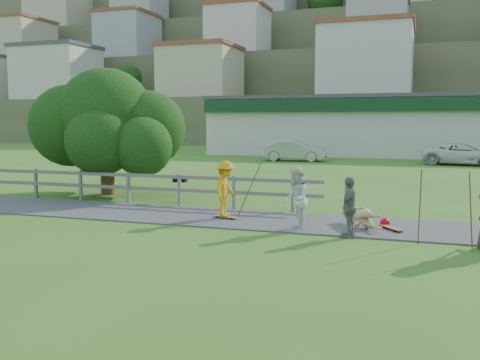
{
  "coord_description": "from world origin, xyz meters",
  "views": [
    {
      "loc": [
        5.86,
        -13.28,
        2.88
      ],
      "look_at": [
        0.65,
        2.0,
        1.12
      ],
      "focal_mm": 40.0,
      "sensor_mm": 36.0,
      "label": 1
    }
  ],
  "objects_px": {
    "car_silver": "(294,151)",
    "spectator_b": "(349,207)",
    "car_white": "(464,154)",
    "skater_fallen": "(361,217)",
    "spectator_a": "(296,199)",
    "skater_rider": "(225,192)",
    "tree": "(107,140)",
    "bbq": "(180,189)"
  },
  "relations": [
    {
      "from": "car_white",
      "to": "skater_rider",
      "type": "bearing_deg",
      "value": 169.85
    },
    {
      "from": "skater_rider",
      "to": "car_white",
      "type": "relative_size",
      "value": 0.31
    },
    {
      "from": "spectator_a",
      "to": "tree",
      "type": "xyz_separation_m",
      "value": [
        -8.73,
        4.66,
        1.31
      ]
    },
    {
      "from": "skater_rider",
      "to": "car_silver",
      "type": "distance_m",
      "value": 24.15
    },
    {
      "from": "spectator_b",
      "to": "skater_rider",
      "type": "bearing_deg",
      "value": -103.16
    },
    {
      "from": "spectator_a",
      "to": "car_white",
      "type": "height_order",
      "value": "spectator_a"
    },
    {
      "from": "car_silver",
      "to": "spectator_a",
      "type": "bearing_deg",
      "value": -171.0
    },
    {
      "from": "spectator_a",
      "to": "tree",
      "type": "relative_size",
      "value": 0.27
    },
    {
      "from": "spectator_a",
      "to": "car_white",
      "type": "relative_size",
      "value": 0.33
    },
    {
      "from": "skater_rider",
      "to": "tree",
      "type": "height_order",
      "value": "tree"
    },
    {
      "from": "car_white",
      "to": "spectator_a",
      "type": "bearing_deg",
      "value": 175.51
    },
    {
      "from": "skater_rider",
      "to": "car_white",
      "type": "bearing_deg",
      "value": -17.9
    },
    {
      "from": "skater_rider",
      "to": "tree",
      "type": "xyz_separation_m",
      "value": [
        -6.39,
        3.71,
        1.34
      ]
    },
    {
      "from": "spectator_b",
      "to": "skater_fallen",
      "type": "bearing_deg",
      "value": 177.33
    },
    {
      "from": "spectator_b",
      "to": "tree",
      "type": "relative_size",
      "value": 0.25
    },
    {
      "from": "spectator_b",
      "to": "car_silver",
      "type": "xyz_separation_m",
      "value": [
        -7.22,
        25.19,
        0.0
      ]
    },
    {
      "from": "skater_fallen",
      "to": "car_white",
      "type": "distance_m",
      "value": 24.29
    },
    {
      "from": "skater_fallen",
      "to": "spectator_b",
      "type": "distance_m",
      "value": 1.31
    },
    {
      "from": "skater_fallen",
      "to": "spectator_b",
      "type": "relative_size",
      "value": 1.12
    },
    {
      "from": "bbq",
      "to": "spectator_a",
      "type": "bearing_deg",
      "value": -41.84
    },
    {
      "from": "skater_fallen",
      "to": "car_silver",
      "type": "distance_m",
      "value": 25.09
    },
    {
      "from": "spectator_a",
      "to": "spectator_b",
      "type": "xyz_separation_m",
      "value": [
        1.45,
        -0.34,
        -0.08
      ]
    },
    {
      "from": "spectator_a",
      "to": "car_silver",
      "type": "relative_size",
      "value": 0.36
    },
    {
      "from": "spectator_a",
      "to": "car_silver",
      "type": "height_order",
      "value": "spectator_a"
    },
    {
      "from": "skater_fallen",
      "to": "tree",
      "type": "bearing_deg",
      "value": 124.63
    },
    {
      "from": "spectator_b",
      "to": "bbq",
      "type": "bearing_deg",
      "value": -115.88
    },
    {
      "from": "spectator_b",
      "to": "tree",
      "type": "distance_m",
      "value": 11.42
    },
    {
      "from": "tree",
      "to": "bbq",
      "type": "height_order",
      "value": "tree"
    },
    {
      "from": "spectator_a",
      "to": "spectator_b",
      "type": "distance_m",
      "value": 1.49
    },
    {
      "from": "car_silver",
      "to": "bbq",
      "type": "height_order",
      "value": "car_silver"
    },
    {
      "from": "car_silver",
      "to": "spectator_b",
      "type": "bearing_deg",
      "value": -168.09
    },
    {
      "from": "skater_fallen",
      "to": "spectator_a",
      "type": "height_order",
      "value": "spectator_a"
    },
    {
      "from": "spectator_b",
      "to": "car_silver",
      "type": "bearing_deg",
      "value": -158.38
    },
    {
      "from": "car_silver",
      "to": "tree",
      "type": "height_order",
      "value": "tree"
    },
    {
      "from": "car_silver",
      "to": "bbq",
      "type": "distance_m",
      "value": 21.2
    },
    {
      "from": "skater_fallen",
      "to": "skater_rider",
      "type": "bearing_deg",
      "value": 143.71
    },
    {
      "from": "car_white",
      "to": "skater_fallen",
      "type": "bearing_deg",
      "value": 178.78
    },
    {
      "from": "spectator_b",
      "to": "tree",
      "type": "xyz_separation_m",
      "value": [
        -10.17,
        5.0,
        1.39
      ]
    },
    {
      "from": "skater_fallen",
      "to": "car_white",
      "type": "xyz_separation_m",
      "value": [
        4.13,
        23.93,
        0.41
      ]
    },
    {
      "from": "car_white",
      "to": "bbq",
      "type": "relative_size",
      "value": 5.42
    },
    {
      "from": "skater_rider",
      "to": "spectator_b",
      "type": "xyz_separation_m",
      "value": [
        3.78,
        -1.29,
        -0.06
      ]
    },
    {
      "from": "tree",
      "to": "car_silver",
      "type": "bearing_deg",
      "value": 81.69
    }
  ]
}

